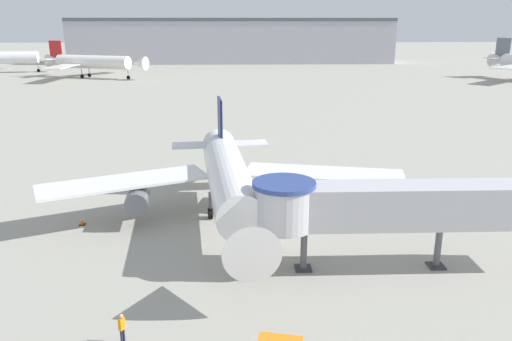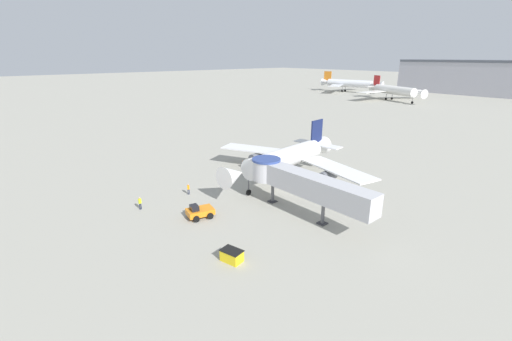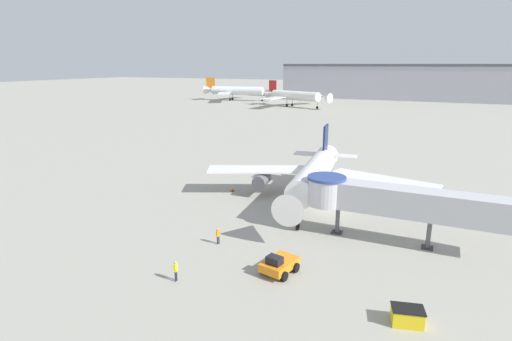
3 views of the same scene
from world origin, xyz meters
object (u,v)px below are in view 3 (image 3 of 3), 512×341
at_px(traffic_cone_near_nose, 268,260).
at_px(background_jet_orange_tail, 236,91).
at_px(traffic_cone_port_wing, 232,189).
at_px(jet_bridge, 388,199).
at_px(ground_crew_marshaller, 218,235).
at_px(service_container_yellow, 407,316).
at_px(pushback_tug_orange, 279,264).
at_px(ground_crew_wing_walker, 176,270).
at_px(background_jet_red_tail, 294,96).
at_px(main_airplane, 314,175).

height_order(traffic_cone_near_nose, background_jet_orange_tail, background_jet_orange_tail).
relative_size(traffic_cone_port_wing, background_jet_orange_tail, 0.02).
relative_size(jet_bridge, background_jet_orange_tail, 0.53).
relative_size(jet_bridge, ground_crew_marshaller, 11.34).
relative_size(service_container_yellow, background_jet_orange_tail, 0.07).
distance_m(pushback_tug_orange, ground_crew_wing_walker, 8.82).
xyz_separation_m(pushback_tug_orange, background_jet_red_tail, (-45.64, 133.91, 3.89)).
bearing_deg(background_jet_orange_tail, background_jet_red_tail, -123.18).
xyz_separation_m(background_jet_red_tail, background_jet_orange_tail, (-36.49, 16.90, 0.17)).
xyz_separation_m(ground_crew_marshaller, background_jet_orange_tail, (-74.42, 147.94, 3.89)).
bearing_deg(traffic_cone_near_nose, jet_bridge, 45.71).
height_order(jet_bridge, traffic_cone_near_nose, jet_bridge).
bearing_deg(main_airplane, pushback_tug_orange, -88.55).
height_order(service_container_yellow, background_jet_red_tail, background_jet_red_tail).
relative_size(traffic_cone_port_wing, ground_crew_marshaller, 0.45).
distance_m(main_airplane, ground_crew_wing_walker, 24.17).
distance_m(main_airplane, ground_crew_marshaller, 16.87).
height_order(main_airplane, ground_crew_marshaller, main_airplane).
bearing_deg(service_container_yellow, jet_bridge, 103.50).
bearing_deg(pushback_tug_orange, service_container_yellow, -2.55).
distance_m(main_airplane, background_jet_orange_tail, 154.31).
height_order(main_airplane, jet_bridge, main_airplane).
height_order(pushback_tug_orange, service_container_yellow, pushback_tug_orange).
height_order(main_airplane, service_container_yellow, main_airplane).
relative_size(pushback_tug_orange, traffic_cone_port_wing, 4.86).
relative_size(jet_bridge, background_jet_red_tail, 0.56).
bearing_deg(traffic_cone_near_nose, ground_crew_wing_walker, -133.16).
height_order(traffic_cone_near_nose, ground_crew_marshaller, ground_crew_marshaller).
height_order(jet_bridge, traffic_cone_port_wing, jet_bridge).
bearing_deg(main_airplane, background_jet_orange_tail, 114.93).
bearing_deg(main_airplane, traffic_cone_port_wing, 172.75).
relative_size(main_airplane, traffic_cone_near_nose, 46.18).
bearing_deg(traffic_cone_port_wing, jet_bridge, -20.50).
bearing_deg(pushback_tug_orange, background_jet_red_tail, 121.34).
relative_size(main_airplane, ground_crew_wing_walker, 16.74).
xyz_separation_m(main_airplane, ground_crew_wing_walker, (-4.86, -23.51, -2.80)).
height_order(main_airplane, pushback_tug_orange, main_airplane).
height_order(traffic_cone_port_wing, ground_crew_marshaller, ground_crew_marshaller).
xyz_separation_m(traffic_cone_near_nose, background_jet_orange_tail, (-80.53, 149.53, 4.56)).
distance_m(service_container_yellow, background_jet_orange_tail, 179.65).
xyz_separation_m(traffic_cone_port_wing, traffic_cone_near_nose, (12.94, -17.61, -0.06)).
bearing_deg(service_container_yellow, ground_crew_wing_walker, -173.82).
distance_m(service_container_yellow, background_jet_red_tail, 148.04).
distance_m(jet_bridge, pushback_tug_orange, 13.53).
bearing_deg(service_container_yellow, background_jet_orange_tail, 121.15).
bearing_deg(ground_crew_marshaller, main_airplane, 10.84).
relative_size(ground_crew_marshaller, background_jet_orange_tail, 0.05).
height_order(jet_bridge, background_jet_orange_tail, background_jet_orange_tail).
height_order(pushback_tug_orange, traffic_cone_near_nose, pushback_tug_orange).
xyz_separation_m(jet_bridge, traffic_cone_port_wing, (-22.07, 8.25, -4.13)).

